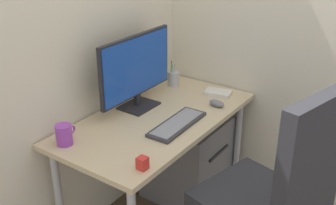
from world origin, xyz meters
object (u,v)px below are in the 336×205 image
mouse (217,103)px  pen_holder (173,78)px  filing_cabinet (187,157)px  office_chair (274,194)px  keyboard (177,124)px  notebook (218,93)px  coffee_mug (64,135)px  desk_clamp_accessory (142,163)px  monitor (136,69)px

mouse → pen_holder: pen_holder is taller
filing_cabinet → mouse: size_ratio=5.55×
office_chair → keyboard: size_ratio=2.76×
notebook → mouse: bearing=-166.9°
keyboard → pen_holder: 0.59m
mouse → coffee_mug: (-0.83, 0.41, 0.03)m
office_chair → desk_clamp_accessory: bearing=124.4°
filing_cabinet → keyboard: bearing=-156.4°
office_chair → pen_holder: size_ratio=6.54×
office_chair → keyboard: bearing=81.4°
office_chair → pen_holder: office_chair is taller
filing_cabinet → coffee_mug: coffee_mug is taller
pen_holder → notebook: pen_holder is taller
office_chair → notebook: (0.60, 0.64, 0.15)m
mouse → coffee_mug: bearing=157.6°
keyboard → coffee_mug: (-0.49, 0.35, 0.04)m
monitor → mouse: monitor is taller
office_chair → monitor: 1.03m
pen_holder → mouse: bearing=-107.3°
filing_cabinet → monitor: monitor is taller
desk_clamp_accessory → notebook: bearing=7.8°
monitor → notebook: 0.58m
keyboard → filing_cabinet: bearing=23.6°
notebook → desk_clamp_accessory: bearing=174.8°
office_chair → desk_clamp_accessory: office_chair is taller
monitor → coffee_mug: bearing=178.2°
monitor → mouse: bearing=-55.1°
desk_clamp_accessory → coffee_mug: bearing=96.2°
monitor → desk_clamp_accessory: 0.71m
pen_holder → desk_clamp_accessory: bearing=-153.6°
keyboard → mouse: bearing=-9.2°
filing_cabinet → keyboard: keyboard is taller
filing_cabinet → monitor: (-0.28, 0.18, 0.68)m
coffee_mug → pen_holder: bearing=-0.4°
notebook → monitor: bearing=131.8°
coffee_mug → desk_clamp_accessory: size_ratio=1.97×
keyboard → mouse: mouse is taller
office_chair → desk_clamp_accessory: (-0.35, 0.51, 0.17)m
filing_cabinet → mouse: mouse is taller
filing_cabinet → keyboard: size_ratio=1.37×
monitor → desk_clamp_accessory: monitor is taller
desk_clamp_accessory → mouse: bearing=3.6°
office_chair → mouse: bearing=51.8°
pen_holder → coffee_mug: pen_holder is taller
monitor → notebook: size_ratio=3.66×
keyboard → pen_holder: bearing=36.5°
mouse → coffee_mug: size_ratio=0.86×
filing_cabinet → pen_holder: 0.54m
monitor → pen_holder: 0.44m
monitor → pen_holder: bearing=1.8°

